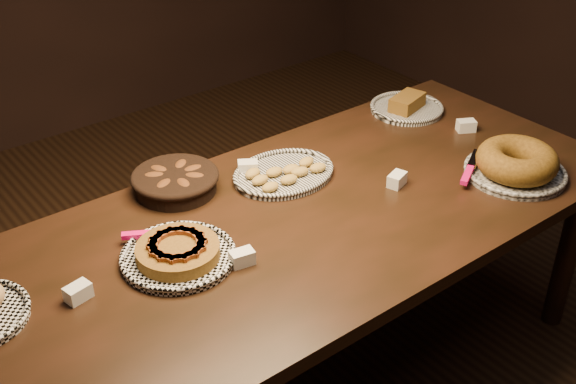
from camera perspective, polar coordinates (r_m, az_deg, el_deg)
buffet_table at (r=2.35m, az=0.37°, el=-3.64°), size 2.40×1.00×0.75m
apple_tart_plate at (r=2.14m, az=-8.71°, el=-4.80°), size 0.34×0.35×0.06m
madeleine_platter at (r=2.52m, az=-0.33°, el=1.48°), size 0.37×0.30×0.04m
bundt_cake_plate at (r=2.64m, az=17.58°, el=2.13°), size 0.42×0.38×0.11m
croissant_basket at (r=2.46m, az=-8.89°, el=0.95°), size 0.31×0.31×0.07m
loaf_plate at (r=3.04m, az=9.36°, el=6.68°), size 0.30×0.30×0.07m
tent_cards at (r=2.38m, az=1.08°, el=-0.36°), size 1.71×0.49×0.04m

